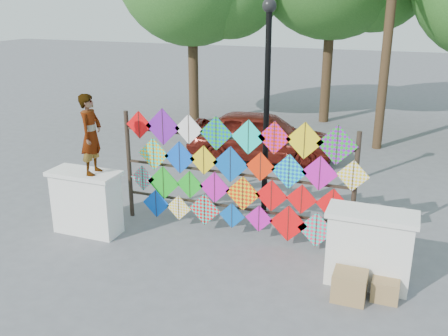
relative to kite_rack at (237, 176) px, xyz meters
The scene contains 9 objects.
ground 1.44m from the kite_rack, 99.08° to the right, with size 80.00×80.00×0.00m, color slate.
parapet_left 3.02m from the kite_rack, 161.76° to the right, with size 1.40×0.65×1.28m.
parapet_right 2.81m from the kite_rack, 19.76° to the right, with size 1.40×0.65×1.28m.
kite_rack is the anchor object (origin of this frame).
vendor_woman 2.85m from the kite_rack, 160.14° to the right, with size 0.56×0.37×1.53m, color #99999E.
sedan 4.99m from the kite_rack, 101.27° to the left, with size 1.68×4.18×1.42m, color #621810.
lamppost 1.94m from the kite_rack, 81.78° to the left, with size 0.28×0.28×4.46m.
cardboard_box_near 2.98m from the kite_rack, 31.84° to the right, with size 0.51×0.45×0.45m, color #987949.
cardboard_box_far 3.35m from the kite_rack, 23.87° to the right, with size 0.41×0.38×0.35m, color #987949.
Camera 1 is at (3.07, -7.72, 4.45)m, focal length 40.00 mm.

